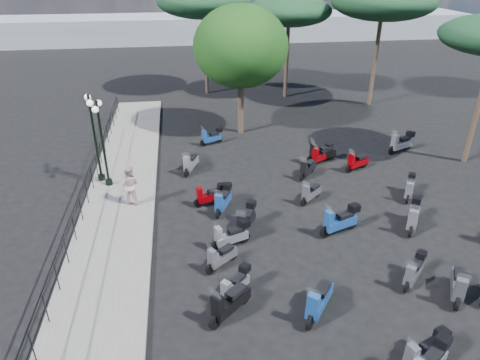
{
  "coord_description": "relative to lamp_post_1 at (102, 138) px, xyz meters",
  "views": [
    {
      "loc": [
        -3.63,
        -13.16,
        9.54
      ],
      "look_at": [
        -1.32,
        2.68,
        1.2
      ],
      "focal_mm": 32.0,
      "sensor_mm": 36.0,
      "label": 1
    }
  ],
  "objects": [
    {
      "name": "scooter_23",
      "position": [
        10.6,
        1.12,
        -1.98
      ],
      "size": [
        1.39,
        0.96,
        1.24
      ],
      "rotation": [
        0.0,
        0.0,
        2.12
      ],
      "color": "black",
      "rests_on": "ground"
    },
    {
      "name": "scooter_17",
      "position": [
        10.62,
        1.21,
        -1.95
      ],
      "size": [
        1.77,
        0.77,
        1.44
      ],
      "rotation": [
        0.0,
        0.0,
        1.86
      ],
      "color": "black",
      "rests_on": "ground"
    },
    {
      "name": "scooter_22",
      "position": [
        12.12,
        0.07,
        -2.01
      ],
      "size": [
        1.46,
        0.88,
        1.27
      ],
      "rotation": [
        0.0,
        0.0,
        2.04
      ],
      "color": "black",
      "rests_on": "ground"
    },
    {
      "name": "lamp_post_2",
      "position": [
        -0.4,
        0.55,
        0.07
      ],
      "size": [
        0.53,
        1.19,
        4.16
      ],
      "rotation": [
        0.0,
        0.0,
        0.26
      ],
      "color": "black",
      "rests_on": "sidewalk"
    },
    {
      "name": "scooter_10",
      "position": [
        4.54,
        -2.27,
        -2.0
      ],
      "size": [
        1.46,
        0.67,
        1.19
      ],
      "rotation": [
        0.0,
        0.0,
        1.87
      ],
      "color": "black",
      "rests_on": "ground"
    },
    {
      "name": "scooter_2",
      "position": [
        4.57,
        -6.54,
        -2.03
      ],
      "size": [
        1.25,
        1.01,
        1.2
      ],
      "rotation": [
        0.0,
        0.0,
        2.24
      ],
      "color": "black",
      "rests_on": "ground"
    },
    {
      "name": "scooter_15",
      "position": [
        8.92,
        -2.62,
        -2.03
      ],
      "size": [
        1.2,
        1.05,
        1.2
      ],
      "rotation": [
        0.0,
        0.0,
        2.28
      ],
      "color": "black",
      "rests_on": "ground"
    },
    {
      "name": "pine_1",
      "position": [
        17.22,
        10.35,
        4.5
      ],
      "size": [
        6.84,
        6.84,
        8.16
      ],
      "color": "#38281E",
      "rests_on": "ground"
    },
    {
      "name": "lamp_post_1",
      "position": [
        0.0,
        0.0,
        0.0
      ],
      "size": [
        0.32,
        1.19,
        4.03
      ],
      "rotation": [
        0.0,
        0.0,
        -0.0
      ],
      "color": "black",
      "rests_on": "sidewalk"
    },
    {
      "name": "scooter_21",
      "position": [
        9.32,
        -5.13,
        -1.91
      ],
      "size": [
        1.73,
        0.87,
        1.44
      ],
      "rotation": [
        0.0,
        0.0,
        1.92
      ],
      "color": "black",
      "rests_on": "ground"
    },
    {
      "name": "pedestrian_far",
      "position": [
        1.18,
        -1.89,
        -1.42
      ],
      "size": [
        0.99,
        0.86,
        1.75
      ],
      "primitive_type": "imported",
      "rotation": [
        0.0,
        0.0,
        2.89
      ],
      "color": "#C5AAA9",
      "rests_on": "sidewalk"
    },
    {
      "name": "scooter_11",
      "position": [
        5.18,
        4.48,
        -2.0
      ],
      "size": [
        1.37,
        0.82,
        1.18
      ],
      "rotation": [
        0.0,
        0.0,
        2.02
      ],
      "color": "black",
      "rests_on": "ground"
    },
    {
      "name": "pine_0",
      "position": [
        11.6,
        13.18,
        3.74
      ],
      "size": [
        6.04,
        6.04,
        7.26
      ],
      "color": "#38281E",
      "rests_on": "ground"
    },
    {
      "name": "scooter_14",
      "position": [
        10.7,
        -8.25,
        -1.99
      ],
      "size": [
        1.2,
        1.17,
        1.22
      ],
      "rotation": [
        0.0,
        0.0,
        2.34
      ],
      "color": "black",
      "rests_on": "ground"
    },
    {
      "name": "scooter_8",
      "position": [
        7.18,
        -9.17,
        -1.93
      ],
      "size": [
        1.23,
        1.56,
        1.49
      ],
      "rotation": [
        0.0,
        0.0,
        2.49
      ],
      "color": "black",
      "rests_on": "ground"
    },
    {
      "name": "sidewalk",
      "position": [
        0.63,
        -2.12,
        -2.37
      ],
      "size": [
        3.0,
        30.0,
        0.15
      ],
      "primitive_type": "cube",
      "color": "slate",
      "rests_on": "ground"
    },
    {
      "name": "broadleaf_tree",
      "position": [
        7.1,
        6.15,
        2.65
      ],
      "size": [
        5.39,
        5.39,
        7.4
      ],
      "color": "#38281E",
      "rests_on": "ground"
    },
    {
      "name": "distant_hills",
      "position": [
        7.13,
        39.88,
        -0.95
      ],
      "size": [
        70.0,
        8.0,
        3.0
      ],
      "primitive_type": "cube",
      "color": "gray",
      "rests_on": "ground"
    },
    {
      "name": "ground",
      "position": [
        7.13,
        -5.12,
        -2.45
      ],
      "size": [
        120.0,
        120.0,
        0.0
      ],
      "primitive_type": "plane",
      "color": "black",
      "rests_on": "ground"
    },
    {
      "name": "scooter_29",
      "position": [
        15.36,
        1.87,
        -1.91
      ],
      "size": [
        1.69,
        0.93,
        1.42
      ],
      "rotation": [
        0.0,
        0.0,
        1.97
      ],
      "color": "black",
      "rests_on": "ground"
    },
    {
      "name": "scooter_20",
      "position": [
        11.72,
        -9.08,
        -1.97
      ],
      "size": [
        1.02,
        1.52,
        1.37
      ],
      "rotation": [
        0.0,
        0.0,
        2.59
      ],
      "color": "black",
      "rests_on": "ground"
    },
    {
      "name": "scooter_7",
      "position": [
        4.84,
        -8.07,
        -1.99
      ],
      "size": [
        1.13,
        1.2,
        1.2
      ],
      "rotation": [
        0.0,
        0.0,
        2.4
      ],
      "color": "black",
      "rests_on": "ground"
    },
    {
      "name": "scooter_12",
      "position": [
        9.32,
        -11.34,
        -1.95
      ],
      "size": [
        1.57,
        0.82,
        1.31
      ],
      "rotation": [
        0.0,
        0.0,
        1.94
      ],
      "color": "black",
      "rests_on": "ground"
    },
    {
      "name": "scooter_4",
      "position": [
        5.04,
        -2.84,
        -1.95
      ],
      "size": [
        0.9,
        1.54,
        1.31
      ],
      "rotation": [
        0.0,
        0.0,
        2.7
      ],
      "color": "black",
      "rests_on": "ground"
    },
    {
      "name": "scooter_28",
      "position": [
        13.35,
        -2.92,
        -1.98
      ],
      "size": [
        0.97,
        1.38,
        1.23
      ],
      "rotation": [
        0.0,
        0.0,
        2.58
      ],
      "color": "black",
      "rests_on": "ground"
    },
    {
      "name": "scooter_1",
      "position": [
        4.56,
        -8.85,
        -1.95
      ],
      "size": [
        1.42,
        1.29,
        1.44
      ],
      "rotation": [
        0.0,
        0.0,
        2.3
      ],
      "color": "black",
      "rests_on": "ground"
    },
    {
      "name": "scooter_27",
      "position": [
        12.28,
        -5.22,
        -1.91
      ],
      "size": [
        1.12,
        1.57,
        1.41
      ],
      "rotation": [
        0.0,
        0.0,
        2.57
      ],
      "color": "black",
      "rests_on": "ground"
    },
    {
      "name": "scooter_5",
      "position": [
        3.84,
        1.08,
        -1.99
      ],
      "size": [
        0.84,
        1.55,
        1.31
      ],
      "rotation": [
        0.0,
        0.0,
        2.73
      ],
      "color": "black",
      "rests_on": "ground"
    },
    {
      "name": "railing",
      "position": [
        -0.67,
        -2.32,
        -1.55
      ],
      "size": [
        0.04,
        26.04,
        1.1
      ],
      "color": "black",
      "rests_on": "sidewalk"
    },
    {
      "name": "scooter_9",
      "position": [
        5.75,
        -4.54,
        -1.93
      ],
      "size": [
        0.99,
        1.58,
        1.37
      ],
      "rotation": [
        0.0,
        0.0,
        2.66
      ],
      "color": "black",
      "rests_on": "ground"
    },
    {
      "name": "pine_2",
      "position": [
        5.74,
        15.0,
        4.28
      ],
      "size": [
        6.82,
        6.82,
        7.93
      ],
      "color": "#38281E",
      "rests_on": "ground"
    },
    {
      "name": "scooter_3",
      "position": [
        5.05,
        -5.43,
        -1.96
      ],
      "size": [
        1.54,
        0.81,
        1.28
      ],
      "rotation": [
        0.0,
        0.0,
        1.94
      ],
      "color": "black",
      "rests_on": "ground"
    },
    {
      "name": "scooter_16",
      "position": [
        9.44,
        -0.28,
        -2.01
      ],
      "size": [
        1.12,
        1.26,
        1.27
      ],
      "rotation": [
        0.0,
        0.0,
        2.43
      ],
      "color": "black",
      "rests_on": "ground"
    }
  ]
}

